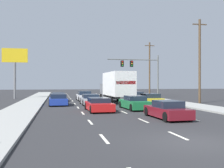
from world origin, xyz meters
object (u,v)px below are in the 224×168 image
box_truck (116,86)px  roadside_billboard (15,63)px  car_maroon (167,110)px  car_green (135,103)px  car_red (99,105)px  car_tan (136,96)px  utility_pole_mid (200,60)px  car_blue (58,100)px  car_yellow (150,99)px  car_silver (90,100)px  utility_pole_far (150,69)px  traffic_signal_mast (138,67)px  car_navy (58,97)px  car_white (84,96)px

box_truck → roadside_billboard: (-13.39, 11.68, 3.39)m
car_maroon → car_green: bearing=93.0°
car_red → car_tan: car_tan is taller
car_tan → utility_pole_mid: size_ratio=0.40×
car_blue → car_red: 7.70m
box_truck → car_yellow: size_ratio=1.98×
car_red → car_yellow: 9.59m
car_blue → roadside_billboard: 15.95m
car_tan → utility_pole_mid: (5.93, -6.79, 4.58)m
car_silver → utility_pole_far: (12.75, 16.42, 4.49)m
box_truck → car_blue: bearing=-163.6°
car_green → traffic_signal_mast: traffic_signal_mast is taller
car_silver → car_green: bearing=-60.3°
car_navy → traffic_signal_mast: (12.14, 3.92, 4.39)m
box_truck → car_silver: bearing=-149.0°
car_red → traffic_signal_mast: size_ratio=0.54×
car_blue → car_white: (3.51, 7.11, 0.03)m
car_yellow → roadside_billboard: 22.41m
car_blue → utility_pole_far: utility_pole_far is taller
utility_pole_mid → traffic_signal_mast: bearing=111.8°
utility_pole_mid → roadside_billboard: utility_pole_mid is taller
utility_pole_mid → car_navy: bearing=157.0°
car_navy → car_silver: bearing=-62.7°
traffic_signal_mast → roadside_billboard: 18.95m
car_silver → car_maroon: 13.05m
car_tan → car_yellow: 6.72m
car_tan → car_blue: bearing=-148.8°
box_truck → utility_pole_far: 17.38m
car_maroon → utility_pole_mid: utility_pole_mid is taller
car_navy → traffic_signal_mast: bearing=17.9°
car_silver → car_maroon: car_maroon is taller
car_silver → car_red: 6.90m
car_tan → car_yellow: car_yellow is taller
car_blue → car_yellow: bearing=-1.5°
car_white → utility_pole_far: size_ratio=0.42×
car_silver → utility_pole_mid: utility_pole_mid is taller
car_silver → car_yellow: size_ratio=0.94×
car_white → traffic_signal_mast: size_ratio=0.50×
car_maroon → car_tan: bearing=79.7°
car_navy → car_tan: (10.60, -0.21, 0.02)m
car_navy → utility_pole_mid: bearing=-23.0°
car_yellow → car_navy: bearing=146.0°
roadside_billboard → car_navy: bearing=-47.2°
car_navy → utility_pole_mid: size_ratio=0.40×
car_white → utility_pole_mid: (13.05, -7.46, 4.54)m
car_blue → car_green: (6.86, -5.95, -0.00)m
car_white → car_navy: bearing=-172.5°
utility_pole_far → car_green: bearing=-112.7°
car_blue → traffic_signal_mast: bearing=41.0°
car_green → car_tan: bearing=73.1°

